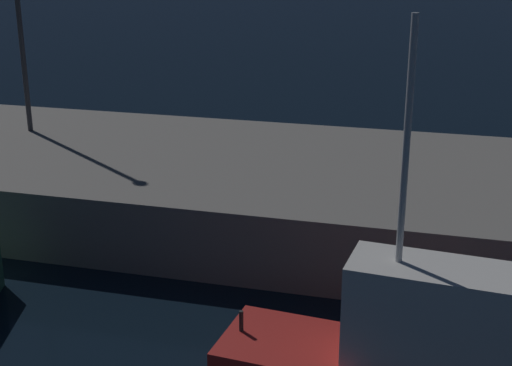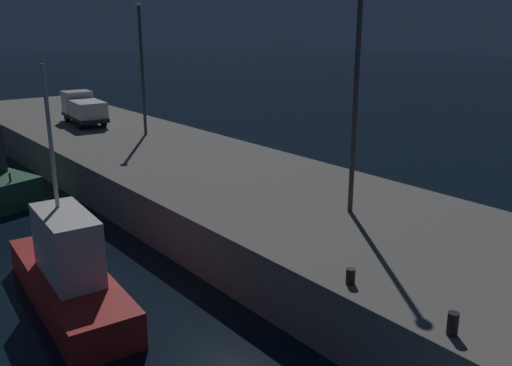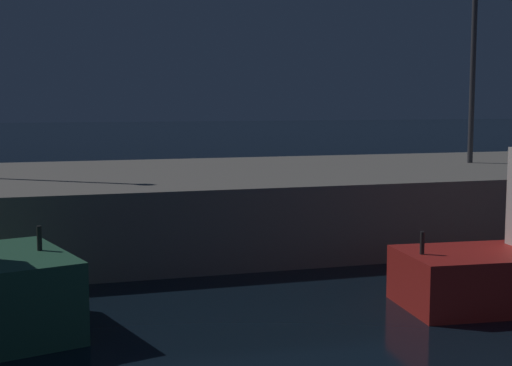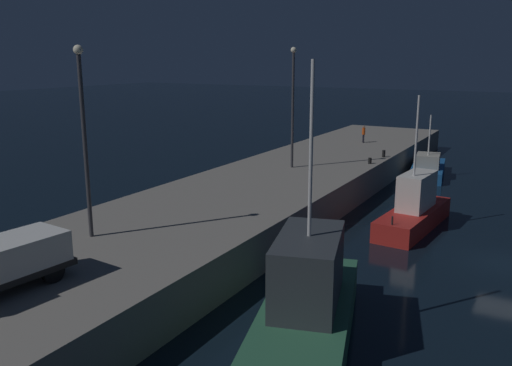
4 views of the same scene
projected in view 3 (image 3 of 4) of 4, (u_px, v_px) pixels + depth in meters
pier_quay at (279, 201)px, 25.34m from camera, size 72.76×10.70×2.28m
lamp_post_east at (474, 22)px, 27.11m from camera, size 0.44×0.44×9.12m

